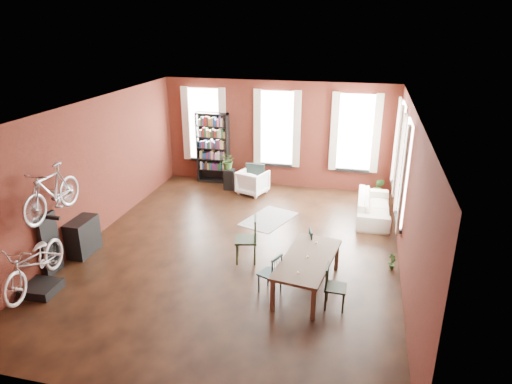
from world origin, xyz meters
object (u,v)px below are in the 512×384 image
(dining_chair_d, at_px, (318,248))
(console_table, at_px, (83,236))
(dining_chair_a, at_px, (270,273))
(bicycle_floor, at_px, (30,241))
(cream_sofa, at_px, (374,203))
(dining_chair_c, at_px, (336,287))
(bike_trainer, at_px, (41,288))
(dining_table, at_px, (307,273))
(white_armchair, at_px, (253,181))
(plant_stand, at_px, (229,179))
(dining_chair_b, at_px, (246,240))
(bookshelf, at_px, (213,148))

(dining_chair_d, xyz_separation_m, console_table, (-5.09, -0.68, -0.01))
(dining_chair_a, xyz_separation_m, bicycle_floor, (-4.22, -1.09, 0.72))
(dining_chair_a, distance_m, cream_sofa, 4.47)
(dining_chair_c, distance_m, bike_trainer, 5.53)
(console_table, bearing_deg, dining_chair_d, 7.65)
(dining_table, height_order, dining_chair_d, dining_chair_d)
(dining_chair_c, bearing_deg, dining_chair_d, 19.43)
(white_armchair, bearing_deg, plant_stand, 3.99)
(dining_chair_c, distance_m, bicycle_floor, 5.58)
(bike_trainer, xyz_separation_m, console_table, (-0.10, 1.60, 0.31))
(dining_chair_a, distance_m, dining_chair_c, 1.26)
(dining_chair_a, xyz_separation_m, white_armchair, (-1.58, 4.98, -0.01))
(dining_chair_b, distance_m, bookshelf, 5.26)
(cream_sofa, bearing_deg, dining_chair_b, 138.45)
(dining_chair_a, xyz_separation_m, dining_chair_c, (1.24, -0.21, 0.01))
(dining_chair_b, relative_size, bicycle_floor, 0.53)
(dining_chair_d, distance_m, white_armchair, 4.43)
(dining_chair_b, xyz_separation_m, white_armchair, (-0.83, 3.93, -0.11))
(plant_stand, relative_size, bicycle_floor, 0.33)
(dining_table, height_order, white_armchair, white_armchair)
(plant_stand, bearing_deg, bike_trainer, -106.58)
(white_armchair, distance_m, bike_trainer, 6.60)
(dining_chair_c, bearing_deg, dining_chair_a, 81.41)
(dining_chair_a, bearing_deg, white_armchair, -138.67)
(console_table, bearing_deg, bookshelf, 76.17)
(dining_chair_b, distance_m, bicycle_floor, 4.13)
(dining_chair_b, relative_size, plant_stand, 1.61)
(bike_trainer, relative_size, bicycle_floor, 0.32)
(dining_chair_b, bearing_deg, plant_stand, -172.00)
(dining_chair_c, height_order, dining_chair_d, dining_chair_c)
(dining_chair_d, height_order, bookshelf, bookshelf)
(white_armchair, height_order, cream_sofa, cream_sofa)
(dining_chair_c, height_order, console_table, dining_chair_c)
(dining_chair_a, bearing_deg, cream_sofa, 178.52)
(bookshelf, distance_m, bike_trainer, 6.97)
(white_armchair, distance_m, bicycle_floor, 6.67)
(bookshelf, bearing_deg, dining_chair_c, -54.25)
(dining_chair_c, bearing_deg, bookshelf, 36.71)
(cream_sofa, height_order, console_table, cream_sofa)
(plant_stand, bearing_deg, dining_table, -58.31)
(dining_table, height_order, bicycle_floor, bicycle_floor)
(dining_chair_a, relative_size, console_table, 1.00)
(dining_chair_a, relative_size, dining_chair_c, 0.97)
(dining_chair_d, xyz_separation_m, white_armchair, (-2.34, 3.76, -0.02))
(bicycle_floor, bearing_deg, white_armchair, 59.84)
(dining_chair_d, xyz_separation_m, bike_trainer, (-4.98, -2.28, -0.32))
(dining_chair_c, relative_size, cream_sofa, 0.40)
(dining_table, bearing_deg, dining_chair_d, 92.85)
(dining_table, distance_m, dining_chair_b, 1.62)
(bike_trainer, xyz_separation_m, plant_stand, (1.86, 6.25, 0.22))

